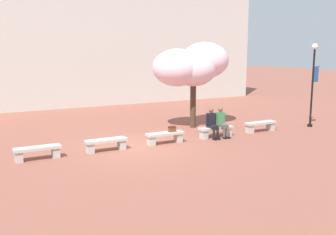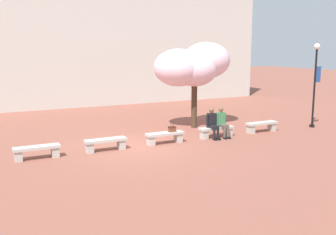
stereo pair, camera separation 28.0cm
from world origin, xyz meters
name	(u,v)px [view 1 (the left image)]	position (x,y,z in m)	size (l,w,h in m)	color
ground_plane	(137,147)	(0.00, 0.00, 0.00)	(100.00, 100.00, 0.00)	#8E5142
building_facade	(57,38)	(0.00, 12.89, 4.36)	(28.00, 4.00, 8.72)	beige
stone_bench_near_west	(37,151)	(-3.65, 0.00, 0.29)	(1.55, 0.42, 0.45)	#BCB7AD
stone_bench_center	(106,143)	(-1.22, 0.00, 0.29)	(1.55, 0.42, 0.45)	#BCB7AD
stone_bench_near_east	(165,136)	(1.22, 0.00, 0.29)	(1.55, 0.42, 0.45)	#BCB7AD
stone_bench_east_end	(216,130)	(3.65, 0.00, 0.29)	(1.55, 0.42, 0.45)	#BCB7AD
stone_bench_far_east	(260,125)	(6.09, 0.00, 0.29)	(1.55, 0.42, 0.45)	#BCB7AD
person_seated_left	(212,122)	(3.41, -0.05, 0.70)	(0.51, 0.69, 1.29)	black
person_seated_right	(221,121)	(3.89, -0.05, 0.70)	(0.51, 0.69, 1.29)	black
handbag	(172,129)	(1.53, -0.03, 0.58)	(0.30, 0.15, 0.34)	brown
cherry_tree_main	(192,65)	(3.87, 2.38, 2.93)	(3.80, 2.36, 4.02)	#473323
lamp_post_with_banner	(313,77)	(8.98, -0.23, 2.38)	(0.54, 0.28, 3.95)	black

